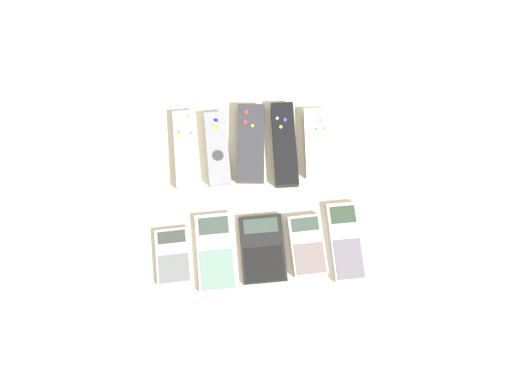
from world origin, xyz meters
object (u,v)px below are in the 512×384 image
(remote_1, at_px, (218,149))
(calculator_4, at_px, (346,241))
(remote_0, at_px, (187,150))
(calculator_3, at_px, (307,245))
(remote_4, at_px, (318,143))
(calculator_1, at_px, (216,252))
(remote_3, at_px, (284,144))
(calculator_2, at_px, (263,249))
(remote_2, at_px, (251,143))
(calculator_0, at_px, (174,256))

(remote_1, height_order, calculator_4, remote_1)
(remote_0, height_order, calculator_3, remote_0)
(calculator_4, bearing_deg, remote_4, 98.43)
(remote_0, xyz_separation_m, calculator_1, (0.05, -0.22, -0.00))
(remote_4, bearing_deg, remote_3, -178.57)
(calculator_2, bearing_deg, remote_3, 72.92)
(remote_2, bearing_deg, calculator_3, -61.53)
(remote_4, height_order, calculator_1, remote_4)
(remote_1, height_order, calculator_1, remote_1)
(remote_2, height_order, remote_3, same)
(remote_1, xyz_separation_m, remote_3, (0.14, 0.00, -0.00))
(remote_4, distance_m, calculator_0, 0.38)
(calculator_3, bearing_deg, remote_1, 125.73)
(remote_1, distance_m, remote_3, 0.14)
(remote_2, bearing_deg, remote_3, -1.19)
(remote_3, height_order, calculator_1, remote_3)
(remote_3, bearing_deg, calculator_3, -81.35)
(calculator_0, bearing_deg, remote_1, 62.83)
(remote_0, bearing_deg, remote_4, -2.43)
(calculator_0, relative_size, calculator_3, 0.91)
(remote_1, xyz_separation_m, calculator_1, (-0.01, -0.22, -0.01))
(calculator_3, bearing_deg, remote_2, 111.59)
(calculator_1, xyz_separation_m, calculator_4, (0.27, 0.01, 0.00))
(calculator_2, bearing_deg, calculator_4, -0.14)
(remote_2, relative_size, remote_3, 0.95)
(remote_0, distance_m, calculator_4, 0.39)
(remote_3, height_order, calculator_3, remote_3)
(remote_2, relative_size, remote_4, 1.12)
(remote_3, relative_size, calculator_1, 1.15)
(remote_4, relative_size, calculator_2, 1.10)
(calculator_3, height_order, calculator_4, calculator_3)
(calculator_1, height_order, calculator_3, calculator_3)
(remote_0, xyz_separation_m, remote_2, (0.14, 0.01, 0.00))
(calculator_0, height_order, calculator_4, calculator_4)
(calculator_1, relative_size, calculator_2, 1.14)
(remote_4, relative_size, calculator_0, 1.35)
(calculator_1, bearing_deg, calculator_4, -0.95)
(remote_2, height_order, calculator_0, remote_2)
(remote_4, height_order, calculator_3, remote_4)
(remote_2, bearing_deg, calculator_2, -83.28)
(remote_2, xyz_separation_m, calculator_2, (0.01, -0.23, -0.01))
(remote_1, bearing_deg, remote_2, 4.16)
(calculator_1, distance_m, calculator_4, 0.27)
(calculator_0, bearing_deg, calculator_2, -1.82)
(calculator_0, relative_size, calculator_4, 0.71)
(remote_4, bearing_deg, calculator_3, -98.24)
(calculator_0, distance_m, calculator_1, 0.09)
(calculator_2, bearing_deg, calculator_0, 179.58)
(remote_3, relative_size, remote_4, 1.19)
(calculator_1, height_order, calculator_2, calculator_1)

